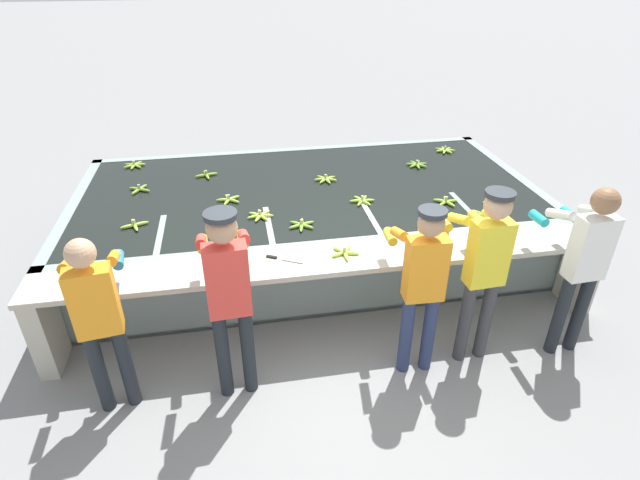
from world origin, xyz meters
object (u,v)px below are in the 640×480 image
Objects in this scene: banana_bunch_ledge_1 at (345,253)px; knife_0 at (498,237)px; worker_4 at (584,258)px; banana_bunch_floating_10 at (134,225)px; banana_bunch_floating_4 at (445,150)px; banana_bunch_ledge_0 at (91,275)px; worker_0 at (98,312)px; worker_1 at (228,289)px; banana_bunch_floating_1 at (139,189)px; banana_bunch_floating_7 at (446,201)px; banana_bunch_floating_2 at (483,215)px; banana_bunch_floating_12 at (326,179)px; banana_bunch_floating_3 at (302,225)px; worker_2 at (423,277)px; knife_1 at (279,258)px; banana_bunch_floating_11 at (229,199)px; banana_bunch_floating_6 at (362,200)px; banana_bunch_floating_5 at (206,175)px; banana_bunch_floating_0 at (496,203)px; banana_bunch_floating_13 at (417,164)px; banana_bunch_floating_9 at (260,215)px; worker_3 at (484,262)px.

knife_0 is (1.52, 0.04, -0.01)m from banana_bunch_ledge_1.
banana_bunch_floating_10 is (-3.87, 1.53, -0.12)m from worker_4.
banana_bunch_ledge_0 is (-4.13, -2.36, 0.00)m from banana_bunch_floating_4.
worker_0 is 5.60× the size of banana_bunch_floating_10.
worker_1 is 2.59m from banana_bunch_floating_1.
banana_bunch_floating_4 is 1.01× the size of banana_bunch_floating_7.
banana_bunch_floating_2 is 1.02× the size of banana_bunch_floating_10.
banana_bunch_floating_12 is 1.70m from banana_bunch_ledge_1.
banana_bunch_floating_3 is 1.91m from knife_0.
knife_1 is (-1.09, 0.65, -0.10)m from worker_2.
knife_0 is (2.53, -1.28, -0.01)m from banana_bunch_floating_11.
banana_bunch_floating_6 is 1.03× the size of banana_bunch_ledge_0.
banana_bunch_floating_4 is 1.00× the size of banana_bunch_floating_5.
banana_bunch_floating_0 is 2.15m from banana_bunch_floating_3.
banana_bunch_ledge_0 is at bearing 106.89° from worker_0.
banana_bunch_floating_11 is at bearing 47.93° from banana_bunch_ledge_0.
knife_0 is at bearing -85.99° from banana_bunch_floating_13.
worker_2 reaches higher than banana_bunch_floating_10.
worker_2 is at bearing -0.67° from worker_0.
banana_bunch_floating_11 is at bearing 124.90° from banana_bunch_floating_9.
banana_bunch_floating_1 is at bearing 177.69° from banana_bunch_floating_12.
worker_0 reaches higher than banana_bunch_floating_2.
banana_bunch_ledge_1 is (1.95, -0.90, 0.00)m from banana_bunch_floating_10.
banana_bunch_floating_13 is (1.24, 0.25, 0.00)m from banana_bunch_floating_12.
worker_0 is at bearing -163.40° from banana_bunch_ledge_1.
worker_4 reaches higher than banana_bunch_ledge_1.
worker_3 is 5.11× the size of knife_1.
knife_0 is (1.82, -0.56, -0.01)m from banana_bunch_floating_3.
banana_bunch_floating_7 is 1.00× the size of banana_bunch_floating_11.
banana_bunch_floating_13 is (-0.54, 2.58, -0.12)m from worker_4.
banana_bunch_floating_11 is at bearing 62.73° from worker_0.
banana_bunch_floating_3 and banana_bunch_floating_5 have the same top height.
banana_bunch_floating_2 is at bearing -6.77° from banana_bunch_floating_10.
worker_2 reaches higher than banana_bunch_floating_5.
worker_1 is 1.02× the size of worker_3.
worker_1 is 1.32m from banana_bunch_ledge_0.
worker_3 reaches higher than banana_bunch_ledge_1.
banana_bunch_floating_9 is (-2.27, 0.40, -0.00)m from banana_bunch_floating_2.
banana_bunch_floating_11 is at bearing 137.31° from worker_3.
worker_4 reaches higher than knife_1.
worker_0 is 0.92× the size of worker_1.
banana_bunch_floating_2 is at bearing 45.65° from worker_2.
banana_bunch_floating_1 is at bearing 84.49° from banana_bunch_ledge_0.
worker_2 reaches higher than banana_bunch_floating_0.
banana_bunch_floating_7 is at bearing 32.63° from banana_bunch_ledge_1.
banana_bunch_floating_3 is 1.01× the size of banana_bunch_floating_4.
knife_1 is at bearing -32.69° from banana_bunch_floating_10.
knife_0 is (3.53, -1.74, -0.01)m from banana_bunch_floating_1.
banana_bunch_floating_10 is (-1.25, 0.02, 0.00)m from banana_bunch_floating_9.
banana_bunch_floating_3 is at bearing -141.66° from banana_bunch_floating_4.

